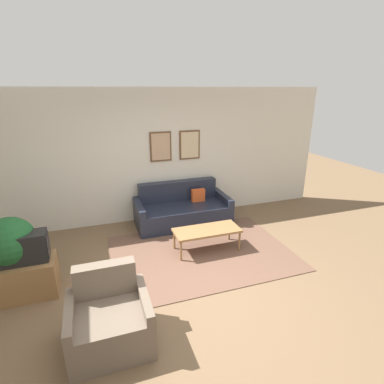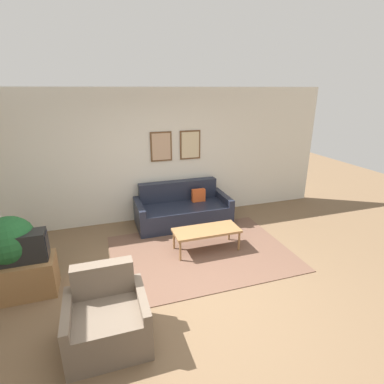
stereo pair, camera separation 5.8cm
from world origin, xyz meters
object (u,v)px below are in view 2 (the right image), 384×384
at_px(armchair, 107,320).
at_px(potted_plant_tall, 10,244).
at_px(couch, 182,210).
at_px(coffee_table, 206,231).
at_px(tv, 20,248).

distance_m(armchair, potted_plant_tall, 1.80).
height_order(couch, coffee_table, couch).
relative_size(couch, coffee_table, 1.68).
relative_size(armchair, potted_plant_tall, 0.78).
relative_size(couch, potted_plant_tall, 1.74).
relative_size(coffee_table, tv, 1.72).
distance_m(tv, potted_plant_tall, 0.19).
xyz_separation_m(tv, potted_plant_tall, (-0.14, 0.12, 0.01)).
xyz_separation_m(couch, armchair, (-1.66, -2.74, 0.01)).
bearing_deg(potted_plant_tall, tv, -41.14).
distance_m(couch, tv, 3.11).
bearing_deg(potted_plant_tall, armchair, -49.20).
bearing_deg(coffee_table, tv, -173.20).
distance_m(coffee_table, potted_plant_tall, 2.90).
relative_size(couch, armchair, 2.22).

